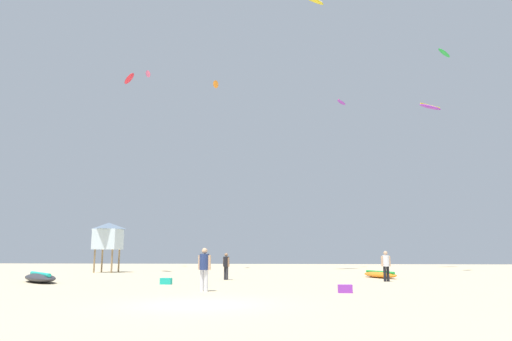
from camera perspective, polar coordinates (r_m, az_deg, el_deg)
The scene contains 15 objects.
ground_plane at distance 15.02m, azimuth -6.99°, elevation -15.77°, with size 120.00×120.00×0.00m, color #C6B28C.
person_foreground at distance 20.08m, azimuth -6.25°, elevation -11.37°, with size 0.56×0.40×1.77m.
person_midground at distance 28.86m, azimuth -3.63°, elevation -11.22°, with size 0.43×0.36×1.58m.
person_left at distance 28.01m, azimuth 15.41°, elevation -10.78°, with size 0.54×0.38×1.69m.
kite_grounded_near at distance 32.20m, azimuth 14.72°, elevation -12.05°, with size 2.30×3.82×0.45m.
kite_grounded_mid at distance 28.78m, azimuth -24.63°, elevation -11.67°, with size 3.93×4.16×0.53m.
lifeguard_tower at distance 42.25m, azimuth -17.41°, elevation -7.51°, with size 2.30×2.30×4.15m.
cooler_box at distance 19.58m, azimuth 10.70°, elevation -13.85°, with size 0.56×0.36×0.32m, color purple.
gear_bag at distance 25.02m, azimuth -10.81°, elevation -12.98°, with size 0.56×0.36×0.32m, color #19B29E.
kite_aloft_0 at distance 51.61m, azimuth -4.88°, elevation 10.32°, with size 0.72×2.18×0.53m.
kite_aloft_1 at distance 55.59m, azimuth 10.28°, elevation 8.09°, with size 1.43×2.17×0.32m.
kite_aloft_3 at distance 42.35m, azimuth -15.06°, elevation 10.65°, with size 1.98×2.62×0.61m.
kite_aloft_4 at distance 59.16m, azimuth 20.29°, elevation 7.20°, with size 3.55×3.08×0.69m.
kite_aloft_5 at distance 46.73m, azimuth 21.77°, elevation 13.04°, with size 1.92×2.35×0.54m.
kite_aloft_6 at distance 59.37m, azimuth -12.90°, elevation 11.30°, with size 1.30×2.22×0.41m.
Camera 1 is at (3.23, -14.59, 1.51)m, focal length 33.14 mm.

